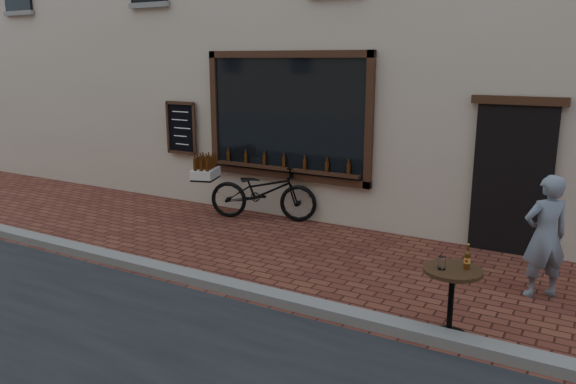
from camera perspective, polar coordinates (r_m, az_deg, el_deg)
The scene contains 5 objects.
ground at distance 6.59m, azimuth -0.92°, elevation -12.05°, with size 90.00×90.00×0.00m, color #54241B.
kerb at distance 6.73m, azimuth -0.03°, elevation -10.96°, with size 90.00×0.25×0.12m, color slate.
cargo_bicycle at distance 10.08m, azimuth -2.77°, elevation 0.13°, with size 2.34×1.29×1.10m.
bistro_table at distance 6.04m, azimuth 16.31°, elevation -9.43°, with size 0.60×0.60×1.02m.
pedestrian at distance 7.41m, azimuth 24.66°, elevation -4.14°, with size 0.55×0.36×1.52m, color slate.
Camera 1 is at (3.07, -5.10, 2.83)m, focal length 35.00 mm.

